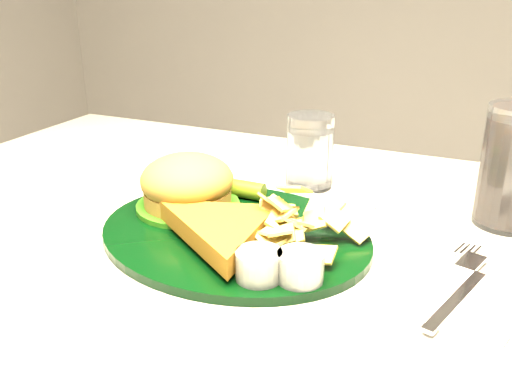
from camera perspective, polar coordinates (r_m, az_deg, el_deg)
dinner_plate at (r=0.70m, az=-2.25°, el=-1.74°), size 0.39×0.35×0.08m
water_glass at (r=0.86m, az=5.40°, el=4.04°), size 0.07×0.07×0.11m
fork_napkin at (r=0.62m, az=19.45°, el=-9.71°), size 0.18×0.21×0.01m
spoon at (r=0.81m, az=-6.69°, el=-1.09°), size 0.12×0.17×0.01m
wrapped_straw at (r=0.84m, az=4.49°, el=-0.20°), size 0.23×0.08×0.01m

